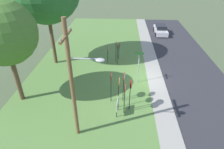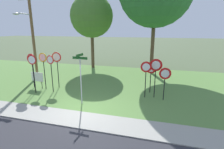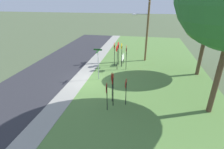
# 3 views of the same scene
# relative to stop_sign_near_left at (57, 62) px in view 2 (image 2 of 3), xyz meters

# --- Properties ---
(ground_plane) EXTENTS (160.00, 160.00, 0.00)m
(ground_plane) POSITION_rel_stop_sign_near_left_xyz_m (3.59, -3.36, -2.06)
(ground_plane) COLOR #4C5B3D
(sidewalk_strip) EXTENTS (44.00, 1.60, 0.06)m
(sidewalk_strip) POSITION_rel_stop_sign_near_left_xyz_m (3.59, -4.16, -2.03)
(sidewalk_strip) COLOR #99968C
(sidewalk_strip) RESTS_ON ground_plane
(grass_median) EXTENTS (44.00, 12.00, 0.04)m
(grass_median) POSITION_rel_stop_sign_near_left_xyz_m (3.59, 2.64, -2.04)
(grass_median) COLOR #567F3D
(grass_median) RESTS_ON ground_plane
(stop_sign_near_left) EXTENTS (0.73, 0.11, 2.77)m
(stop_sign_near_left) POSITION_rel_stop_sign_near_left_xyz_m (0.00, 0.00, 0.00)
(stop_sign_near_left) COLOR black
(stop_sign_near_left) RESTS_ON grass_median
(stop_sign_near_right) EXTENTS (0.62, 0.14, 2.69)m
(stop_sign_near_right) POSITION_rel_stop_sign_near_left_xyz_m (0.12, -0.99, -0.11)
(stop_sign_near_right) COLOR black
(stop_sign_near_right) RESTS_ON grass_median
(stop_sign_far_left) EXTENTS (0.74, 0.11, 2.76)m
(stop_sign_far_left) POSITION_rel_stop_sign_near_left_xyz_m (-1.37, -1.08, -0.01)
(stop_sign_far_left) COLOR black
(stop_sign_far_left) RESTS_ON grass_median
(stop_sign_far_center) EXTENTS (0.66, 0.10, 2.78)m
(stop_sign_far_center) POSITION_rel_stop_sign_near_left_xyz_m (-0.75, -0.61, -0.03)
(stop_sign_far_center) COLOR black
(stop_sign_far_center) RESTS_ON grass_median
(stop_sign_far_right) EXTENTS (0.67, 0.11, 2.74)m
(stop_sign_far_right) POSITION_rel_stop_sign_near_left_xyz_m (-0.98, -1.48, -0.05)
(stop_sign_far_right) COLOR black
(stop_sign_far_right) RESTS_ON grass_median
(yield_sign_near_left) EXTENTS (0.70, 0.11, 2.12)m
(yield_sign_near_left) POSITION_rel_stop_sign_near_left_xyz_m (6.95, 0.79, -0.46)
(yield_sign_near_left) COLOR black
(yield_sign_near_left) RESTS_ON grass_median
(yield_sign_near_right) EXTENTS (0.80, 0.10, 2.62)m
(yield_sign_near_right) POSITION_rel_stop_sign_near_left_xyz_m (7.28, -0.11, -0.05)
(yield_sign_near_right) COLOR black
(yield_sign_near_right) RESTS_ON grass_median
(yield_sign_far_left) EXTENTS (0.75, 0.13, 2.15)m
(yield_sign_far_left) POSITION_rel_stop_sign_near_left_xyz_m (7.88, -0.43, -0.43)
(yield_sign_far_left) COLOR black
(yield_sign_far_left) RESTS_ON grass_median
(yield_sign_far_right) EXTENTS (0.71, 0.11, 2.46)m
(yield_sign_far_right) POSITION_rel_stop_sign_near_left_xyz_m (6.69, -0.29, -0.19)
(yield_sign_far_right) COLOR black
(yield_sign_far_right) RESTS_ON grass_median
(street_name_post) EXTENTS (0.96, 0.82, 3.09)m
(street_name_post) POSITION_rel_stop_sign_near_left_xyz_m (3.04, -2.31, -0.19)
(street_name_post) COLOR #9EA0A8
(street_name_post) RESTS_ON grass_median
(utility_pole) EXTENTS (2.10, 2.07, 7.85)m
(utility_pole) POSITION_rel_stop_sign_near_left_xyz_m (-3.57, 1.93, 2.24)
(utility_pole) COLOR brown
(utility_pole) RESTS_ON grass_median
(notice_board) EXTENTS (1.10, 0.13, 1.25)m
(notice_board) POSITION_rel_stop_sign_near_left_xyz_m (-1.48, -0.54, -1.19)
(notice_board) COLOR black
(notice_board) RESTS_ON grass_median
(oak_tree_left) EXTENTS (4.70, 4.70, 8.13)m
(oak_tree_left) POSITION_rel_stop_sign_near_left_xyz_m (-0.10, 7.54, 3.74)
(oak_tree_left) COLOR brown
(oak_tree_left) RESTS_ON grass_median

